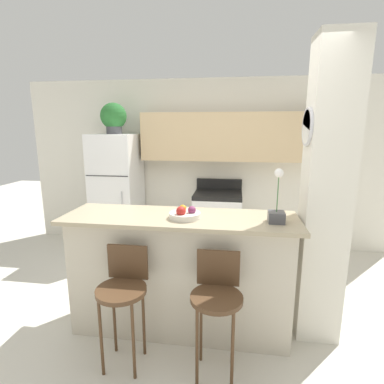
{
  "coord_description": "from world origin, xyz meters",
  "views": [
    {
      "loc": [
        0.46,
        -2.46,
        1.85
      ],
      "look_at": [
        0.0,
        0.74,
        1.14
      ],
      "focal_mm": 28.0,
      "sensor_mm": 36.0,
      "label": 1
    }
  ],
  "objects_px": {
    "refrigerator": "(118,193)",
    "bar_stool_left": "(123,290)",
    "bar_stool_right": "(217,297)",
    "fruit_bowl": "(185,214)",
    "stove_range": "(217,222)",
    "orchid_vase": "(277,209)",
    "potted_plant_on_fridge": "(114,117)",
    "trash_bin": "(149,244)"
  },
  "relations": [
    {
      "from": "refrigerator",
      "to": "orchid_vase",
      "type": "xyz_separation_m",
      "value": [
        2.08,
        -1.81,
        0.33
      ]
    },
    {
      "from": "bar_stool_right",
      "to": "fruit_bowl",
      "type": "bearing_deg",
      "value": 126.68
    },
    {
      "from": "potted_plant_on_fridge",
      "to": "fruit_bowl",
      "type": "height_order",
      "value": "potted_plant_on_fridge"
    },
    {
      "from": "potted_plant_on_fridge",
      "to": "orchid_vase",
      "type": "bearing_deg",
      "value": -40.99
    },
    {
      "from": "refrigerator",
      "to": "trash_bin",
      "type": "distance_m",
      "value": 0.91
    },
    {
      "from": "stove_range",
      "to": "trash_bin",
      "type": "bearing_deg",
      "value": -162.23
    },
    {
      "from": "bar_stool_left",
      "to": "orchid_vase",
      "type": "bearing_deg",
      "value": 19.03
    },
    {
      "from": "refrigerator",
      "to": "stove_range",
      "type": "distance_m",
      "value": 1.56
    },
    {
      "from": "bar_stool_right",
      "to": "stove_range",
      "type": "bearing_deg",
      "value": 93.27
    },
    {
      "from": "potted_plant_on_fridge",
      "to": "refrigerator",
      "type": "bearing_deg",
      "value": -64.93
    },
    {
      "from": "orchid_vase",
      "to": "trash_bin",
      "type": "height_order",
      "value": "orchid_vase"
    },
    {
      "from": "refrigerator",
      "to": "bar_stool_left",
      "type": "relative_size",
      "value": 1.86
    },
    {
      "from": "bar_stool_left",
      "to": "orchid_vase",
      "type": "distance_m",
      "value": 1.36
    },
    {
      "from": "stove_range",
      "to": "bar_stool_right",
      "type": "bearing_deg",
      "value": -86.73
    },
    {
      "from": "potted_plant_on_fridge",
      "to": "trash_bin",
      "type": "height_order",
      "value": "potted_plant_on_fridge"
    },
    {
      "from": "refrigerator",
      "to": "fruit_bowl",
      "type": "distance_m",
      "value": 2.25
    },
    {
      "from": "orchid_vase",
      "to": "bar_stool_left",
      "type": "bearing_deg",
      "value": -160.97
    },
    {
      "from": "stove_range",
      "to": "bar_stool_left",
      "type": "height_order",
      "value": "stove_range"
    },
    {
      "from": "bar_stool_left",
      "to": "bar_stool_right",
      "type": "xyz_separation_m",
      "value": [
        0.72,
        0.0,
        0.0
      ]
    },
    {
      "from": "fruit_bowl",
      "to": "trash_bin",
      "type": "xyz_separation_m",
      "value": [
        -0.79,
        1.55,
        -0.94
      ]
    },
    {
      "from": "stove_range",
      "to": "orchid_vase",
      "type": "height_order",
      "value": "orchid_vase"
    },
    {
      "from": "fruit_bowl",
      "to": "bar_stool_right",
      "type": "bearing_deg",
      "value": -53.32
    },
    {
      "from": "refrigerator",
      "to": "orchid_vase",
      "type": "relative_size",
      "value": 3.97
    },
    {
      "from": "refrigerator",
      "to": "bar_stool_left",
      "type": "bearing_deg",
      "value": -67.43
    },
    {
      "from": "orchid_vase",
      "to": "trash_bin",
      "type": "bearing_deg",
      "value": 134.64
    },
    {
      "from": "refrigerator",
      "to": "trash_bin",
      "type": "bearing_deg",
      "value": -24.58
    },
    {
      "from": "refrigerator",
      "to": "bar_stool_left",
      "type": "height_order",
      "value": "refrigerator"
    },
    {
      "from": "bar_stool_left",
      "to": "fruit_bowl",
      "type": "xyz_separation_m",
      "value": [
        0.41,
        0.41,
        0.5
      ]
    },
    {
      "from": "bar_stool_right",
      "to": "fruit_bowl",
      "type": "relative_size",
      "value": 3.53
    },
    {
      "from": "orchid_vase",
      "to": "fruit_bowl",
      "type": "distance_m",
      "value": 0.76
    },
    {
      "from": "refrigerator",
      "to": "stove_range",
      "type": "xyz_separation_m",
      "value": [
        1.51,
        0.06,
        -0.41
      ]
    },
    {
      "from": "fruit_bowl",
      "to": "stove_range",
      "type": "bearing_deg",
      "value": 84.63
    },
    {
      "from": "bar_stool_left",
      "to": "fruit_bowl",
      "type": "bearing_deg",
      "value": 44.8
    },
    {
      "from": "orchid_vase",
      "to": "refrigerator",
      "type": "bearing_deg",
      "value": 139.01
    },
    {
      "from": "bar_stool_left",
      "to": "potted_plant_on_fridge",
      "type": "relative_size",
      "value": 2.15
    },
    {
      "from": "bar_stool_left",
      "to": "bar_stool_right",
      "type": "bearing_deg",
      "value": 0.0
    },
    {
      "from": "bar_stool_left",
      "to": "trash_bin",
      "type": "xyz_separation_m",
      "value": [
        -0.38,
        1.96,
        -0.44
      ]
    },
    {
      "from": "refrigerator",
      "to": "fruit_bowl",
      "type": "xyz_separation_m",
      "value": [
        1.33,
        -1.8,
        0.25
      ]
    },
    {
      "from": "refrigerator",
      "to": "potted_plant_on_fridge",
      "type": "xyz_separation_m",
      "value": [
        -0.0,
        0.0,
        1.11
      ]
    },
    {
      "from": "potted_plant_on_fridge",
      "to": "orchid_vase",
      "type": "distance_m",
      "value": 2.87
    },
    {
      "from": "refrigerator",
      "to": "potted_plant_on_fridge",
      "type": "height_order",
      "value": "potted_plant_on_fridge"
    },
    {
      "from": "refrigerator",
      "to": "trash_bin",
      "type": "xyz_separation_m",
      "value": [
        0.54,
        -0.25,
        -0.69
      ]
    }
  ]
}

